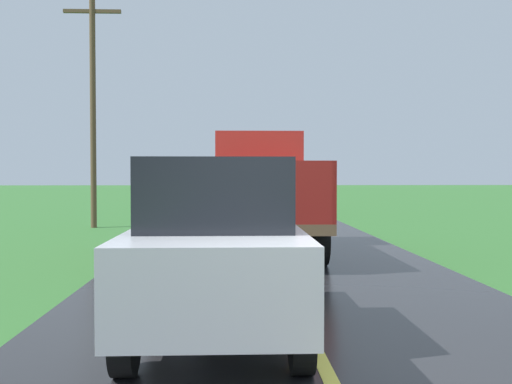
{
  "coord_description": "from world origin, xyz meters",
  "views": [
    {
      "loc": [
        -0.83,
        -4.77,
        1.83
      ],
      "look_at": [
        -0.24,
        10.13,
        1.4
      ],
      "focal_mm": 41.35,
      "sensor_mm": 36.0,
      "label": 1
    }
  ],
  "objects_px": {
    "following_car": "(217,246)",
    "utility_pole_roadside": "(93,106)",
    "banana_truck_near": "(260,191)",
    "banana_truck_far": "(239,182)"
  },
  "relations": [
    {
      "from": "banana_truck_near",
      "to": "following_car",
      "type": "relative_size",
      "value": 1.42
    },
    {
      "from": "banana_truck_near",
      "to": "following_car",
      "type": "bearing_deg",
      "value": -96.13
    },
    {
      "from": "banana_truck_near",
      "to": "utility_pole_roadside",
      "type": "height_order",
      "value": "utility_pole_roadside"
    },
    {
      "from": "utility_pole_roadside",
      "to": "following_car",
      "type": "xyz_separation_m",
      "value": [
        4.66,
        -14.29,
        -3.15
      ]
    },
    {
      "from": "banana_truck_far",
      "to": "following_car",
      "type": "xyz_separation_m",
      "value": [
        -0.47,
        -22.75,
        -0.4
      ]
    },
    {
      "from": "following_car",
      "to": "utility_pole_roadside",
      "type": "bearing_deg",
      "value": 108.08
    },
    {
      "from": "banana_truck_near",
      "to": "utility_pole_roadside",
      "type": "distance_m",
      "value": 9.19
    },
    {
      "from": "banana_truck_far",
      "to": "following_car",
      "type": "bearing_deg",
      "value": -91.19
    },
    {
      "from": "banana_truck_near",
      "to": "utility_pole_roadside",
      "type": "xyz_separation_m",
      "value": [
        -5.46,
        6.85,
        2.76
      ]
    },
    {
      "from": "banana_truck_far",
      "to": "utility_pole_roadside",
      "type": "height_order",
      "value": "utility_pole_roadside"
    }
  ]
}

